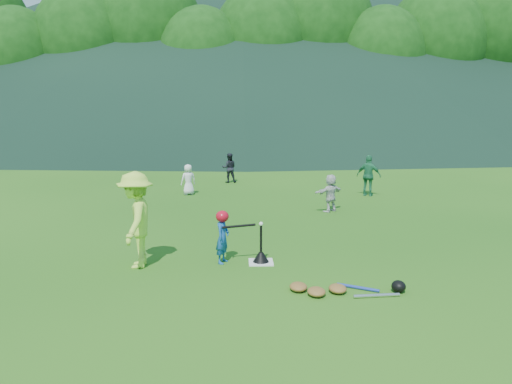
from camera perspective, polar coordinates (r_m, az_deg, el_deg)
ground at (r=9.32m, az=0.57°, el=-8.08°), size 120.00×120.00×0.00m
home_plate at (r=9.31m, az=0.57°, el=-8.02°), size 0.45×0.45×0.02m
baseball at (r=9.12m, az=0.58°, el=-3.66°), size 0.08×0.08×0.08m
batter_child at (r=9.21m, az=-3.85°, el=-5.22°), size 0.34×0.41×0.96m
adult_coach at (r=9.14m, az=-13.54°, el=-3.10°), size 0.65×1.12×1.73m
fielder_a at (r=16.42m, az=-7.74°, el=1.41°), size 0.58×0.50×1.00m
fielder_b at (r=18.92m, az=-3.08°, el=2.76°), size 0.57×0.46×1.12m
fielder_c at (r=16.43m, az=12.76°, el=1.83°), size 0.83×0.66×1.32m
fielder_d at (r=13.79m, az=8.51°, el=-0.12°), size 0.96×0.81×1.03m
batting_tee at (r=9.28m, az=0.57°, el=-7.32°), size 0.30×0.30×0.68m
batter_gear at (r=9.11m, az=-3.72°, el=-2.89°), size 0.73×0.26×0.32m
equipment_pile at (r=7.97m, az=9.34°, el=-10.85°), size 1.80×0.61×0.19m
outfield_fence at (r=36.93m, az=-1.46°, el=6.39°), size 70.07×0.08×1.33m
tree_line at (r=43.03m, az=-1.31°, el=16.88°), size 70.04×11.40×14.82m
distant_hills at (r=91.77m, az=-6.90°, el=17.26°), size 155.00×140.00×32.00m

